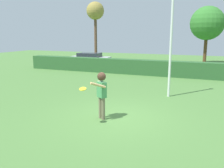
# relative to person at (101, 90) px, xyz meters

# --- Properties ---
(ground_plane) EXTENTS (60.00, 60.00, 0.00)m
(ground_plane) POSITION_rel_person_xyz_m (0.40, 0.35, -1.12)
(ground_plane) COLOR #4E7C3B
(person) EXTENTS (0.48, 0.84, 1.78)m
(person) POSITION_rel_person_xyz_m (0.00, 0.00, 0.00)
(person) COLOR #71694F
(person) RESTS_ON ground
(frisbee) EXTENTS (0.25, 0.24, 0.09)m
(frisbee) POSITION_rel_person_xyz_m (-0.28, -0.89, 0.20)
(frisbee) COLOR yellow
(lamppost) EXTENTS (0.24, 0.24, 5.82)m
(lamppost) POSITION_rel_person_xyz_m (1.76, 4.35, 2.11)
(lamppost) COLOR silver
(lamppost) RESTS_ON ground
(hedge_row) EXTENTS (23.96, 0.90, 1.16)m
(hedge_row) POSITION_rel_person_xyz_m (0.40, 10.45, -0.54)
(hedge_row) COLOR #2D5B2D
(hedge_row) RESTS_ON ground
(parked_car_silver) EXTENTS (4.31, 2.05, 1.25)m
(parked_car_silver) POSITION_rel_person_xyz_m (-7.92, 14.21, -0.43)
(parked_car_silver) COLOR #B7B7BC
(parked_car_silver) RESTS_ON ground
(bare_elm_tree) EXTENTS (2.01, 2.01, 6.73)m
(bare_elm_tree) POSITION_rel_person_xyz_m (-9.06, 18.00, 4.41)
(bare_elm_tree) COLOR brown
(bare_elm_tree) RESTS_ON ground
(oak_tree) EXTENTS (3.47, 3.47, 5.96)m
(oak_tree) POSITION_rel_person_xyz_m (2.92, 19.74, 3.08)
(oak_tree) COLOR brown
(oak_tree) RESTS_ON ground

